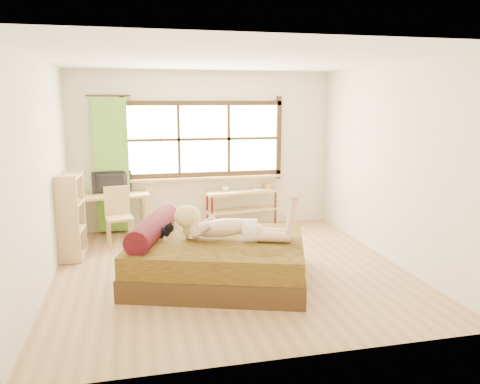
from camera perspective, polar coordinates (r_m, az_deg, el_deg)
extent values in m
plane|color=#9E754C|center=(6.29, -1.15, -9.40)|extent=(4.50, 4.50, 0.00)
plane|color=white|center=(5.91, -1.26, 15.93)|extent=(4.50, 4.50, 0.00)
plane|color=silver|center=(8.15, -4.41, 5.06)|extent=(4.50, 0.00, 4.50)
plane|color=silver|center=(3.81, 5.65, -1.84)|extent=(4.50, 0.00, 4.50)
plane|color=silver|center=(5.93, -23.03, 1.96)|extent=(0.00, 4.50, 4.50)
plane|color=silver|center=(6.77, 17.82, 3.34)|extent=(0.00, 4.50, 4.50)
cube|color=#FFEDBF|center=(8.13, -4.43, 6.45)|extent=(2.60, 0.01, 1.30)
cube|color=tan|center=(8.14, -4.28, 1.71)|extent=(2.80, 0.16, 0.04)
cube|color=#468725|center=(7.98, -15.35, 3.12)|extent=(0.55, 0.10, 2.20)
cube|color=black|center=(5.91, -2.58, -9.41)|extent=(2.51, 2.25, 0.26)
cube|color=#331B0B|center=(5.83, -2.60, -7.00)|extent=(2.46, 2.20, 0.26)
cylinder|color=black|center=(5.92, -10.50, -4.30)|extent=(0.72, 1.44, 0.29)
cube|color=tan|center=(7.88, -15.25, -0.40)|extent=(1.19, 0.68, 0.04)
cube|color=tan|center=(7.72, -18.77, -3.49)|extent=(0.05, 0.05, 0.68)
cube|color=tan|center=(7.82, -11.18, -2.91)|extent=(0.05, 0.05, 0.68)
cube|color=tan|center=(8.12, -18.92, -2.79)|extent=(0.05, 0.05, 0.68)
cube|color=tan|center=(8.22, -11.70, -2.25)|extent=(0.05, 0.05, 0.68)
imported|color=black|center=(7.89, -15.31, 1.11)|extent=(0.64, 0.18, 0.37)
cube|color=tan|center=(7.49, -14.51, -3.08)|extent=(0.45, 0.45, 0.04)
cube|color=tan|center=(7.61, -14.76, -0.98)|extent=(0.40, 0.10, 0.45)
cube|color=tan|center=(7.37, -15.57, -5.11)|extent=(0.04, 0.04, 0.40)
cube|color=tan|center=(7.41, -12.96, -4.90)|extent=(0.04, 0.04, 0.40)
cube|color=tan|center=(7.69, -15.84, -4.44)|extent=(0.04, 0.04, 0.40)
cube|color=tan|center=(7.73, -13.34, -4.25)|extent=(0.04, 0.04, 0.40)
cube|color=tan|center=(8.20, 0.22, 0.03)|extent=(1.34, 0.53, 0.04)
cube|color=tan|center=(8.27, 0.22, -2.18)|extent=(1.34, 0.53, 0.03)
cylinder|color=maroon|center=(7.94, -3.42, -2.59)|extent=(0.04, 0.04, 0.65)
cylinder|color=maroon|center=(8.39, 4.34, -1.87)|extent=(0.04, 0.04, 0.65)
cylinder|color=maroon|center=(8.19, -4.00, -2.19)|extent=(0.04, 0.04, 0.65)
cylinder|color=maroon|center=(8.62, 3.57, -1.51)|extent=(0.04, 0.04, 0.65)
cube|color=gold|center=(8.38, 3.32, 0.71)|extent=(0.12, 0.12, 0.09)
imported|color=gray|center=(8.13, -1.84, 0.40)|extent=(0.13, 0.13, 0.09)
imported|color=gray|center=(8.24, 1.58, 0.29)|extent=(0.18, 0.23, 0.02)
cube|color=tan|center=(7.09, -19.59, -7.24)|extent=(0.33, 0.51, 0.03)
cube|color=tan|center=(6.99, -19.79, -4.31)|extent=(0.33, 0.51, 0.03)
cube|color=tan|center=(6.90, -19.99, -1.30)|extent=(0.33, 0.51, 0.03)
cube|color=tan|center=(6.83, -20.20, 1.78)|extent=(0.33, 0.51, 0.03)
cube|color=tan|center=(6.70, -20.29, -3.31)|extent=(0.30, 0.05, 1.21)
cube|color=tan|center=(7.18, -19.52, -2.35)|extent=(0.30, 0.05, 1.21)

